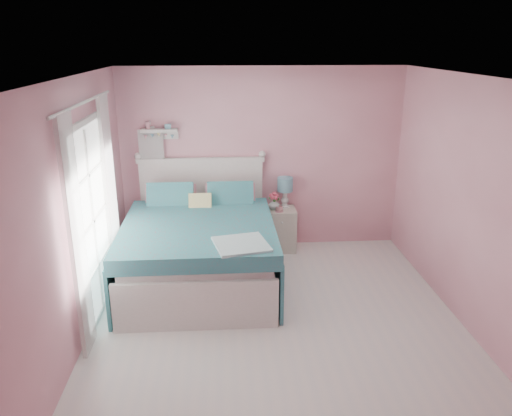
{
  "coord_description": "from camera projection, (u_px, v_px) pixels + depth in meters",
  "views": [
    {
      "loc": [
        -0.55,
        -4.72,
        2.92
      ],
      "look_at": [
        -0.16,
        1.2,
        0.92
      ],
      "focal_mm": 35.0,
      "sensor_mm": 36.0,
      "label": 1
    }
  ],
  "objects": [
    {
      "name": "bed",
      "position": [
        200.0,
        249.0,
        6.27
      ],
      "size": [
        1.83,
        2.33,
        1.35
      ],
      "rotation": [
        0.0,
        0.0,
        0.01
      ],
      "color": "silver",
      "rests_on": "floor"
    },
    {
      "name": "nightstand",
      "position": [
        280.0,
        229.0,
        7.26
      ],
      "size": [
        0.43,
        0.43,
        0.62
      ],
      "color": "beige",
      "rests_on": "floor"
    },
    {
      "name": "hanging_dress",
      "position": [
        152.0,
        155.0,
        6.95
      ],
      "size": [
        0.34,
        0.03,
        0.72
      ],
      "primitive_type": "cube",
      "color": "white",
      "rests_on": "room_shell"
    },
    {
      "name": "curtain_near",
      "position": [
        77.0,
        239.0,
        4.61
      ],
      "size": [
        0.04,
        0.4,
        2.32
      ],
      "primitive_type": "cube",
      "color": "white",
      "rests_on": "floor"
    },
    {
      "name": "room_shell",
      "position": [
        280.0,
        183.0,
        4.93
      ],
      "size": [
        4.5,
        4.5,
        4.5
      ],
      "color": "#C47C8B",
      "rests_on": "floor"
    },
    {
      "name": "floor",
      "position": [
        278.0,
        323.0,
        5.43
      ],
      "size": [
        4.5,
        4.5,
        0.0
      ],
      "primitive_type": "plane",
      "color": "silver",
      "rests_on": "ground"
    },
    {
      "name": "vase",
      "position": [
        274.0,
        204.0,
        7.11
      ],
      "size": [
        0.19,
        0.19,
        0.17
      ],
      "primitive_type": "imported",
      "rotation": [
        0.0,
        0.0,
        0.19
      ],
      "color": "silver",
      "rests_on": "nightstand"
    },
    {
      "name": "teacup",
      "position": [
        279.0,
        209.0,
        7.04
      ],
      "size": [
        0.11,
        0.11,
        0.08
      ],
      "primitive_type": "imported",
      "rotation": [
        0.0,
        0.0,
        -0.08
      ],
      "color": "#D08B8E",
      "rests_on": "nightstand"
    },
    {
      "name": "curtain_far",
      "position": [
        111.0,
        192.0,
        6.02
      ],
      "size": [
        0.04,
        0.4,
        2.32
      ],
      "primitive_type": "cube",
      "color": "white",
      "rests_on": "floor"
    },
    {
      "name": "french_door",
      "position": [
        92.0,
        222.0,
        5.35
      ],
      "size": [
        0.04,
        1.32,
        2.16
      ],
      "color": "silver",
      "rests_on": "floor"
    },
    {
      "name": "wall_shelf",
      "position": [
        159.0,
        131.0,
        6.86
      ],
      "size": [
        0.5,
        0.15,
        0.25
      ],
      "color": "silver",
      "rests_on": "room_shell"
    },
    {
      "name": "roses",
      "position": [
        274.0,
        196.0,
        7.07
      ],
      "size": [
        0.14,
        0.11,
        0.12
      ],
      "color": "#E14C65",
      "rests_on": "vase"
    },
    {
      "name": "table_lamp",
      "position": [
        285.0,
        187.0,
        7.15
      ],
      "size": [
        0.22,
        0.22,
        0.44
      ],
      "color": "white",
      "rests_on": "nightstand"
    }
  ]
}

